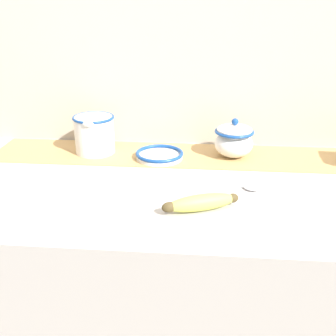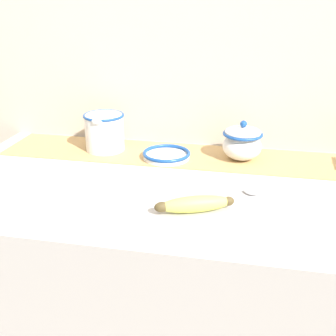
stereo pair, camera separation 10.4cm
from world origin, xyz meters
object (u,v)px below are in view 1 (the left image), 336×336
object	(u,v)px
cream_pitcher	(94,133)
small_dish	(160,155)
sugar_bowl	(234,140)
spoon	(245,187)
banana	(201,203)

from	to	relation	value
cream_pitcher	small_dish	size ratio (longest dim) A/B	1.03
cream_pitcher	sugar_bowl	size ratio (longest dim) A/B	1.24
small_dish	spoon	size ratio (longest dim) A/B	0.80
sugar_bowl	banana	world-z (taller)	sugar_bowl
cream_pitcher	sugar_bowl	world-z (taller)	same
cream_pitcher	small_dish	xyz separation A→B (m)	(0.20, -0.04, -0.05)
cream_pitcher	small_dish	world-z (taller)	cream_pitcher
spoon	banana	bearing A→B (deg)	-103.32
sugar_bowl	small_dish	xyz separation A→B (m)	(-0.22, -0.03, -0.04)
small_dish	banana	world-z (taller)	banana
spoon	small_dish	bearing A→B (deg)	170.28
sugar_bowl	banana	xyz separation A→B (m)	(-0.09, -0.34, -0.04)
banana	spoon	distance (m)	0.17
sugar_bowl	spoon	size ratio (longest dim) A/B	0.66
sugar_bowl	spoon	distance (m)	0.22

